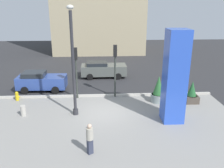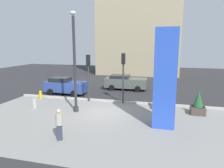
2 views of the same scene
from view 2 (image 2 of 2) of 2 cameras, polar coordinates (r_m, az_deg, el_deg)
name	(u,v)px [view 2 (image 2 of 2)]	position (r m, az deg, el deg)	size (l,w,h in m)	color
ground_plane	(115,99)	(19.21, 0.83, -4.24)	(60.00, 60.00, 0.00)	#2D2D30
plaza_pavement	(93,123)	(13.73, -5.22, -10.47)	(18.00, 10.00, 0.02)	gray
curb_strip	(113,101)	(18.37, 0.18, -4.68)	(18.00, 0.24, 0.16)	#B7B2A8
lamp_post	(75,65)	(15.33, -10.17, 5.24)	(0.44, 0.44, 7.24)	#2D2D33
art_pillar_blue	(165,79)	(12.82, 14.32, 1.43)	(1.30, 1.30, 5.92)	blue
potted_plant_curbside	(198,105)	(16.27, 22.49, -5.25)	(0.99, 0.99, 1.71)	#4C4238
potted_plant_near_right	(162,99)	(16.28, 13.48, -4.02)	(1.11, 1.11, 2.10)	gray
fire_hydrant	(40,95)	(20.56, -18.97, -2.77)	(0.36, 0.26, 0.75)	gold
concrete_bollard	(35,104)	(17.64, -20.43, -5.03)	(0.36, 0.36, 0.75)	#B2ADA3
traffic_light_far_side	(123,70)	(17.51, 3.10, 3.93)	(0.28, 0.42, 4.26)	#333833
traffic_light_corner	(88,70)	(18.24, -6.47, 3.83)	(0.28, 0.42, 4.11)	#333833
car_curb_west	(125,82)	(23.34, 3.68, 0.51)	(4.60, 2.11, 1.62)	#565B56
car_curb_east	(65,86)	(21.67, -12.63, -0.47)	(4.22, 2.06, 1.68)	#2D4793
pedestrian_crossing	(59,123)	(11.34, -14.27, -10.31)	(0.50, 0.50, 1.70)	#33384C
highrise_across_street	(141,7)	(38.61, 7.94, 20.13)	(13.34, 10.35, 22.71)	tan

